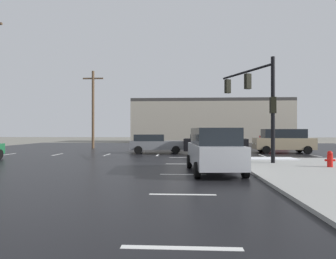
% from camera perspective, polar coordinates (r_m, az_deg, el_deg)
% --- Properties ---
extents(ground_plane, '(120.00, 120.00, 0.00)m').
position_cam_1_polar(ground_plane, '(22.88, 3.01, -5.03)').
color(ground_plane, slate).
extents(road_asphalt, '(44.00, 44.00, 0.02)m').
position_cam_1_polar(road_asphalt, '(22.88, 3.01, -5.01)').
color(road_asphalt, black).
rests_on(road_asphalt, ground_plane).
extents(snow_strip_curbside, '(4.00, 1.60, 0.06)m').
position_cam_1_polar(snow_strip_curbside, '(19.52, 17.90, -5.36)').
color(snow_strip_curbside, white).
rests_on(snow_strip_curbside, sidewalk_corner).
extents(lane_markings, '(36.15, 36.15, 0.01)m').
position_cam_1_polar(lane_markings, '(21.54, 6.22, -5.28)').
color(lane_markings, silver).
rests_on(lane_markings, road_asphalt).
extents(traffic_signal_mast, '(2.30, 4.71, 5.89)m').
position_cam_1_polar(traffic_signal_mast, '(18.49, 16.80, 6.47)').
color(traffic_signal_mast, black).
rests_on(traffic_signal_mast, sidewalk_corner).
extents(fire_hydrant, '(0.48, 0.26, 0.79)m').
position_cam_1_polar(fire_hydrant, '(16.59, 28.88, -5.01)').
color(fire_hydrant, red).
rests_on(fire_hydrant, sidewalk_corner).
extents(strip_building_background, '(25.05, 8.00, 6.91)m').
position_cam_1_polar(strip_building_background, '(48.96, 8.17, 1.61)').
color(strip_building_background, '#BCB29E').
rests_on(strip_building_background, ground_plane).
extents(suv_red, '(2.25, 4.87, 2.03)m').
position_cam_1_polar(suv_red, '(35.63, 19.62, -1.52)').
color(suv_red, '#B21919').
rests_on(suv_red, road_asphalt).
extents(suv_tan, '(4.90, 2.31, 2.03)m').
position_cam_1_polar(suv_tan, '(26.71, 21.44, -1.98)').
color(suv_tan, tan).
rests_on(suv_tan, road_asphalt).
extents(suv_silver, '(2.46, 4.95, 2.03)m').
position_cam_1_polar(suv_silver, '(13.63, 8.89, -3.75)').
color(suv_silver, '#B7BABF').
rests_on(suv_silver, road_asphalt).
extents(suv_black, '(4.99, 2.59, 2.03)m').
position_cam_1_polar(suv_black, '(23.18, 9.20, -2.27)').
color(suv_black, black).
rests_on(suv_black, road_asphalt).
extents(sedan_grey, '(4.68, 2.45, 1.58)m').
position_cam_1_polar(sedan_grey, '(24.82, -2.59, -2.68)').
color(sedan_grey, slate).
rests_on(sedan_grey, road_asphalt).
extents(sedan_navy, '(2.36, 4.66, 1.58)m').
position_cam_1_polar(sedan_navy, '(26.93, 6.35, -2.48)').
color(sedan_navy, '#141E47').
rests_on(sedan_navy, road_asphalt).
extents(utility_pole_far, '(2.20, 0.28, 8.31)m').
position_cam_1_polar(utility_pole_far, '(32.58, -14.32, 4.10)').
color(utility_pole_far, brown).
rests_on(utility_pole_far, ground_plane).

